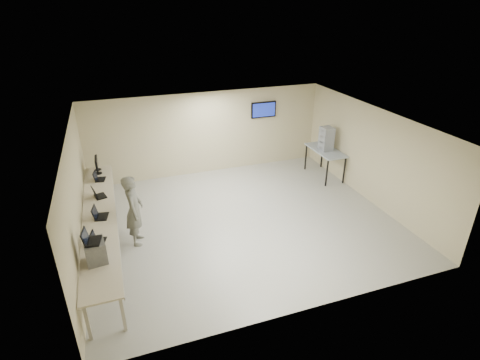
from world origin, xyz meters
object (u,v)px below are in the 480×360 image
object	(u,v)px
soldier	(134,210)
workbench	(100,218)
side_table	(326,152)
equipment_box	(95,251)

from	to	relation	value
soldier	workbench	bearing A→B (deg)	95.45
workbench	soldier	world-z (taller)	soldier
workbench	side_table	world-z (taller)	side_table
workbench	equipment_box	size ratio (longest dim) A/B	13.39
soldier	side_table	size ratio (longest dim) A/B	1.13
equipment_box	soldier	bearing A→B (deg)	56.98
side_table	workbench	bearing A→B (deg)	-165.90
workbench	side_table	bearing A→B (deg)	14.10
workbench	equipment_box	bearing A→B (deg)	-92.00
equipment_box	soldier	size ratio (longest dim) A/B	0.25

